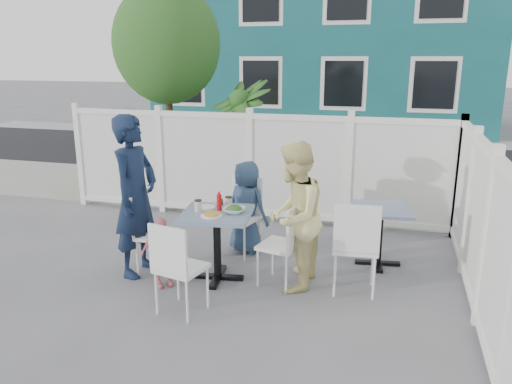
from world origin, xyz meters
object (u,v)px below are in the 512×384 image
(toddler, at_px, (162,252))
(chair_back, at_px, (242,210))
(spare_table, at_px, (380,221))
(chair_left, at_px, (150,227))
(man, at_px, (135,196))
(chair_right, at_px, (286,239))
(chair_near, at_px, (176,262))
(utility_cabinet, at_px, (113,147))
(boy, at_px, (247,207))
(main_table, at_px, (217,228))
(woman, at_px, (294,217))

(toddler, bearing_deg, chair_back, 24.36)
(spare_table, height_order, chair_left, chair_left)
(chair_back, bearing_deg, man, 58.47)
(chair_right, relative_size, chair_near, 0.99)
(utility_cabinet, relative_size, chair_left, 1.43)
(spare_table, xyz_separation_m, boy, (-1.62, -0.01, 0.04))
(main_table, relative_size, chair_near, 0.90)
(chair_back, height_order, woman, woman)
(boy, xyz_separation_m, toddler, (-0.58, -1.20, -0.20))
(chair_near, distance_m, toddler, 0.69)
(utility_cabinet, xyz_separation_m, main_table, (3.54, -3.74, -0.07))
(chair_near, distance_m, boy, 1.74)
(spare_table, xyz_separation_m, chair_back, (-1.67, -0.05, 0.01))
(main_table, distance_m, toddler, 0.64)
(main_table, bearing_deg, chair_left, -178.29)
(utility_cabinet, distance_m, man, 4.62)
(main_table, xyz_separation_m, toddler, (-0.51, -0.32, -0.22))
(main_table, xyz_separation_m, chair_near, (-0.09, -0.85, -0.07))
(woman, bearing_deg, chair_right, -85.72)
(boy, distance_m, toddler, 1.35)
(chair_near, height_order, man, man)
(chair_left, height_order, toddler, chair_left)
(man, bearing_deg, chair_near, -129.55)
(chair_left, relative_size, chair_near, 1.02)
(main_table, xyz_separation_m, chair_right, (0.76, 0.04, -0.07))
(chair_right, height_order, man, man)
(chair_near, bearing_deg, man, 149.24)
(chair_right, bearing_deg, spare_table, -34.52)
(utility_cabinet, xyz_separation_m, chair_back, (3.56, -2.89, -0.11))
(main_table, bearing_deg, chair_right, 3.18)
(chair_near, xyz_separation_m, man, (-0.83, 0.78, 0.37))
(chair_near, relative_size, woman, 0.59)
(spare_table, height_order, man, man)
(spare_table, relative_size, chair_near, 0.82)
(chair_left, distance_m, boy, 1.25)
(utility_cabinet, height_order, woman, woman)
(chair_near, bearing_deg, toddler, 140.43)
(chair_left, xyz_separation_m, chair_near, (0.70, -0.83, -0.01))
(chair_near, bearing_deg, utility_cabinet, 139.50)
(boy, bearing_deg, man, 64.43)
(utility_cabinet, relative_size, woman, 0.85)
(chair_left, xyz_separation_m, toddler, (0.29, -0.30, -0.16))
(chair_back, xyz_separation_m, toddler, (-0.53, -1.16, -0.17))
(main_table, relative_size, spare_table, 1.09)
(main_table, bearing_deg, toddler, -147.66)
(chair_near, height_order, woman, woman)
(main_table, xyz_separation_m, spare_table, (1.69, 0.89, -0.05))
(chair_left, bearing_deg, woman, 87.67)
(utility_cabinet, bearing_deg, chair_right, -48.00)
(chair_left, height_order, chair_near, chair_left)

